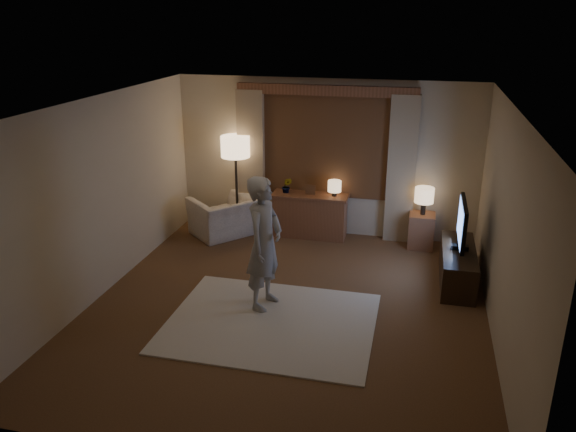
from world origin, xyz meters
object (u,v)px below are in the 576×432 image
(sideboard, at_px, (310,216))
(person, at_px, (264,243))
(side_table, at_px, (421,231))
(armchair, at_px, (224,217))
(tv_stand, at_px, (457,266))

(sideboard, distance_m, person, 2.56)
(side_table, relative_size, person, 0.33)
(armchair, distance_m, person, 2.65)
(armchair, relative_size, tv_stand, 0.72)
(armchair, relative_size, side_table, 1.79)
(side_table, distance_m, person, 3.17)
(sideboard, bearing_deg, person, -91.98)
(side_table, bearing_deg, person, -128.06)
(armchair, bearing_deg, side_table, 134.86)
(tv_stand, bearing_deg, sideboard, 152.51)
(tv_stand, bearing_deg, person, -152.27)
(sideboard, height_order, tv_stand, sideboard)
(sideboard, xyz_separation_m, tv_stand, (2.34, -1.22, -0.10))
(sideboard, bearing_deg, side_table, -1.56)
(side_table, bearing_deg, sideboard, 178.44)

